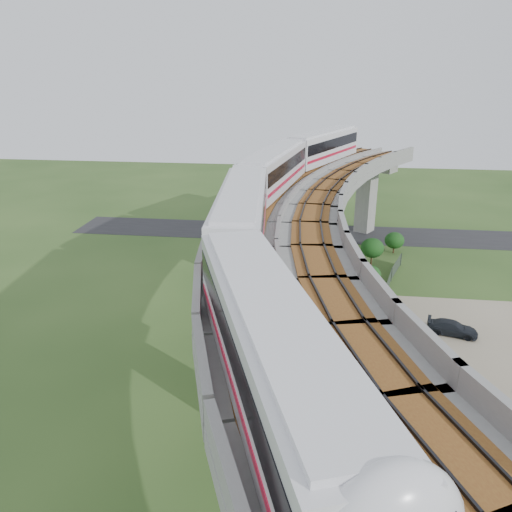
% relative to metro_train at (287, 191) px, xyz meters
% --- Properties ---
extents(ground, '(160.00, 160.00, 0.00)m').
position_rel_metro_train_xyz_m(ground, '(-0.37, -1.55, -12.31)').
color(ground, '#2C481D').
rests_on(ground, ground).
extents(dirt_lot, '(18.00, 26.00, 0.04)m').
position_rel_metro_train_xyz_m(dirt_lot, '(13.63, -3.55, -12.29)').
color(dirt_lot, gray).
rests_on(dirt_lot, ground).
extents(asphalt_road, '(60.00, 8.00, 0.03)m').
position_rel_metro_train_xyz_m(asphalt_road, '(-0.37, 28.45, -12.29)').
color(asphalt_road, '#232326').
rests_on(asphalt_road, ground).
extents(viaduct, '(19.58, 73.98, 11.40)m').
position_rel_metro_train_xyz_m(viaduct, '(3.47, -1.55, -3.26)').
color(viaduct, '#99968E').
rests_on(viaduct, ground).
extents(metro_train, '(11.32, 61.32, 3.64)m').
position_rel_metro_train_xyz_m(metro_train, '(0.00, 0.00, 0.00)').
color(metro_train, silver).
rests_on(metro_train, ground).
extents(fence, '(3.87, 38.73, 1.50)m').
position_rel_metro_train_xyz_m(fence, '(9.39, -1.55, -11.56)').
color(fence, '#2D382D').
rests_on(fence, ground).
extents(tree_0, '(2.30, 2.30, 2.57)m').
position_rel_metro_train_xyz_m(tree_0, '(11.61, 21.86, -10.72)').
color(tree_0, '#382314').
rests_on(tree_0, ground).
extents(tree_1, '(2.52, 2.52, 3.55)m').
position_rel_metro_train_xyz_m(tree_1, '(8.43, 16.26, -9.84)').
color(tree_1, '#382314').
rests_on(tree_1, ground).
extents(tree_2, '(2.00, 2.00, 2.83)m').
position_rel_metro_train_xyz_m(tree_2, '(7.72, 9.91, -10.34)').
color(tree_2, '#382314').
rests_on(tree_2, ground).
extents(tree_3, '(2.92, 2.92, 3.34)m').
position_rel_metro_train_xyz_m(tree_3, '(6.61, 2.36, -10.22)').
color(tree_3, '#382314').
rests_on(tree_3, ground).
extents(tree_4, '(2.61, 2.61, 3.55)m').
position_rel_metro_train_xyz_m(tree_4, '(6.96, -4.31, -9.87)').
color(tree_4, '#382314').
rests_on(tree_4, ground).
extents(tree_5, '(2.22, 2.22, 2.68)m').
position_rel_metro_train_xyz_m(tree_5, '(7.25, -7.60, -10.58)').
color(tree_5, '#382314').
rests_on(tree_5, ground).
extents(tree_6, '(2.88, 2.88, 3.09)m').
position_rel_metro_train_xyz_m(tree_6, '(7.63, -15.03, -10.44)').
color(tree_6, '#382314').
rests_on(tree_6, ground).
extents(car_white, '(3.41, 3.62, 1.21)m').
position_rel_metro_train_xyz_m(car_white, '(14.41, -9.19, -11.66)').
color(car_white, silver).
rests_on(car_white, dirt_lot).
extents(car_dark, '(4.30, 2.62, 1.17)m').
position_rel_metro_train_xyz_m(car_dark, '(13.81, 2.33, -11.69)').
color(car_dark, black).
rests_on(car_dark, dirt_lot).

